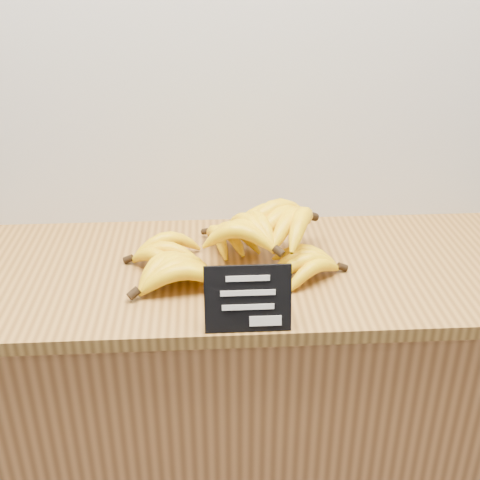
% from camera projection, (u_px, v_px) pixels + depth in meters
% --- Properties ---
extents(counter, '(1.41, 0.50, 0.90)m').
position_uv_depth(counter, '(239.00, 423.00, 1.59)').
color(counter, '#A76A35').
rests_on(counter, ground).
extents(counter_top, '(1.37, 0.54, 0.03)m').
position_uv_depth(counter_top, '(239.00, 271.00, 1.38)').
color(counter_top, olive).
rests_on(counter_top, counter).
extents(chalkboard_sign, '(0.16, 0.03, 0.13)m').
position_uv_depth(chalkboard_sign, '(248.00, 299.00, 1.13)').
color(chalkboard_sign, black).
rests_on(chalkboard_sign, counter_top).
extents(banana_pile, '(0.50, 0.34, 0.13)m').
position_uv_depth(banana_pile, '(237.00, 245.00, 1.34)').
color(banana_pile, yellow).
rests_on(banana_pile, counter_top).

